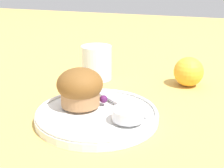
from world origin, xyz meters
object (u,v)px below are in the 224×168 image
(butter_knife, at_px, (115,100))
(muffin, at_px, (80,88))
(juice_glass, at_px, (97,63))
(orange_fruit, at_px, (189,72))

(butter_knife, bearing_deg, muffin, -111.99)
(juice_glass, bearing_deg, butter_knife, -57.00)
(orange_fruit, xyz_separation_m, juice_glass, (-0.23, -0.03, 0.01))
(muffin, distance_m, orange_fruit, 0.30)
(butter_knife, xyz_separation_m, orange_fruit, (0.12, 0.20, 0.01))
(muffin, bearing_deg, orange_fruit, 53.32)
(orange_fruit, bearing_deg, juice_glass, -173.36)
(muffin, relative_size, juice_glass, 1.02)
(butter_knife, distance_m, orange_fruit, 0.23)
(muffin, bearing_deg, juice_glass, 104.36)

